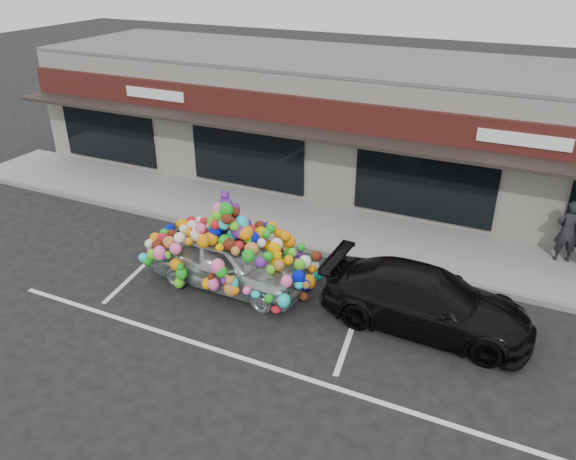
% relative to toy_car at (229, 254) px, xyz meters
% --- Properties ---
extents(ground, '(90.00, 90.00, 0.00)m').
position_rel_toy_car_xyz_m(ground, '(0.57, -0.10, -0.87)').
color(ground, black).
rests_on(ground, ground).
extents(shop_building, '(24.00, 7.20, 4.31)m').
position_rel_toy_car_xyz_m(shop_building, '(0.57, 8.34, 1.30)').
color(shop_building, white).
rests_on(shop_building, ground).
extents(sidewalk, '(26.00, 3.00, 0.15)m').
position_rel_toy_car_xyz_m(sidewalk, '(0.57, 3.90, -0.79)').
color(sidewalk, gray).
rests_on(sidewalk, ground).
extents(kerb, '(26.00, 0.18, 0.16)m').
position_rel_toy_car_xyz_m(kerb, '(0.57, 2.40, -0.79)').
color(kerb, slate).
rests_on(kerb, ground).
extents(parking_stripe_left, '(0.73, 4.37, 0.01)m').
position_rel_toy_car_xyz_m(parking_stripe_left, '(-2.63, 0.10, -0.86)').
color(parking_stripe_left, silver).
rests_on(parking_stripe_left, ground).
extents(parking_stripe_mid, '(0.73, 4.37, 0.01)m').
position_rel_toy_car_xyz_m(parking_stripe_mid, '(3.37, 0.10, -0.86)').
color(parking_stripe_mid, silver).
rests_on(parking_stripe_mid, ground).
extents(lane_line, '(14.00, 0.12, 0.01)m').
position_rel_toy_car_xyz_m(lane_line, '(2.57, -2.40, -0.86)').
color(lane_line, silver).
rests_on(lane_line, ground).
extents(toy_car, '(2.99, 4.43, 2.56)m').
position_rel_toy_car_xyz_m(toy_car, '(0.00, 0.00, 0.00)').
color(toy_car, '#A7ADB1').
rests_on(toy_car, ground).
extents(black_sedan, '(2.00, 4.70, 1.35)m').
position_rel_toy_car_xyz_m(black_sedan, '(4.88, 0.36, -0.19)').
color(black_sedan, black).
rests_on(black_sedan, ground).
extents(pedestrian_a, '(0.72, 0.57, 1.74)m').
position_rel_toy_car_xyz_m(pedestrian_a, '(7.58, 4.66, 0.15)').
color(pedestrian_a, black).
rests_on(pedestrian_a, sidewalk).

